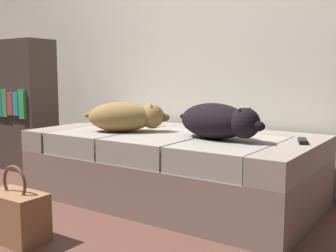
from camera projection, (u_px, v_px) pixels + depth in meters
couch at (172, 166)px, 2.72m from camera, size 1.82×0.96×0.44m
dog_tan at (126, 117)px, 2.74m from camera, size 0.53×0.44×0.20m
dog_dark at (219, 121)px, 2.42m from camera, size 0.62×0.35×0.21m
tv_remote at (303, 141)px, 2.29m from camera, size 0.09×0.16×0.02m
handbag at (16, 215)px, 2.04m from camera, size 0.32×0.18×0.38m
bookshelf at (23, 105)px, 3.55m from camera, size 0.56×0.30×1.10m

